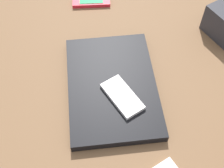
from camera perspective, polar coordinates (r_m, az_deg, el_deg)
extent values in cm
cube|color=brown|center=(76.24, 4.65, -1.53)|extent=(120.00, 80.00, 3.00)
cube|color=black|center=(73.85, 0.00, -0.39)|extent=(35.68, 29.69, 2.24)
cube|color=silver|center=(70.35, 1.93, -2.34)|extent=(11.59, 6.81, 0.97)
cube|color=white|center=(69.88, 1.95, -2.10)|extent=(7.31, 5.04, 0.14)
cube|color=red|center=(95.97, -3.89, 15.27)|extent=(9.01, 12.39, 1.12)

